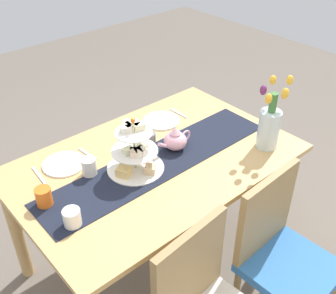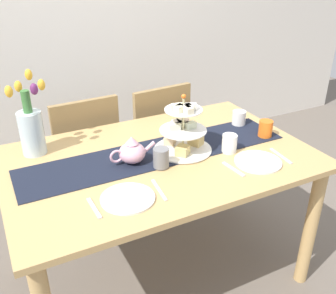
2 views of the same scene
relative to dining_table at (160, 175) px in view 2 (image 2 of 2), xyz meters
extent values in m
plane|color=#6B6056|center=(0.00, 0.00, -0.67)|extent=(8.00, 8.00, 0.00)
cube|color=silver|center=(0.00, 1.59, 0.63)|extent=(6.00, 0.08, 2.60)
cube|color=tan|center=(0.00, 0.00, 0.10)|extent=(1.53, 0.99, 0.03)
cylinder|color=tan|center=(0.69, -0.42, -0.29)|extent=(0.07, 0.07, 0.75)
cylinder|color=tan|center=(-0.69, 0.42, -0.29)|extent=(0.07, 0.07, 0.75)
cylinder|color=tan|center=(0.69, 0.42, -0.29)|extent=(0.07, 0.07, 0.75)
cylinder|color=olive|center=(-0.04, 0.98, -0.46)|extent=(0.04, 0.04, 0.41)
cylinder|color=olive|center=(-0.40, 0.97, -0.46)|extent=(0.04, 0.04, 0.41)
cylinder|color=olive|center=(-0.03, 0.62, -0.46)|extent=(0.04, 0.04, 0.41)
cylinder|color=olive|center=(-0.39, 0.61, -0.46)|extent=(0.04, 0.04, 0.41)
cube|color=#3370B7|center=(-0.22, 0.79, -0.23)|extent=(0.44, 0.44, 0.05)
cube|color=olive|center=(-0.21, 0.60, 0.02)|extent=(0.42, 0.05, 0.45)
cylinder|color=olive|center=(0.46, 0.99, -0.46)|extent=(0.04, 0.04, 0.41)
cylinder|color=olive|center=(0.10, 0.96, -0.46)|extent=(0.04, 0.04, 0.41)
cylinder|color=olive|center=(0.49, 0.63, -0.46)|extent=(0.04, 0.04, 0.41)
cylinder|color=olive|center=(0.13, 0.60, -0.46)|extent=(0.04, 0.04, 0.41)
cube|color=silver|center=(0.30, 0.79, -0.23)|extent=(0.45, 0.45, 0.05)
cube|color=olive|center=(0.31, 0.60, 0.02)|extent=(0.42, 0.07, 0.45)
cube|color=black|center=(0.00, 0.03, 0.11)|extent=(1.40, 0.31, 0.00)
cylinder|color=beige|center=(0.13, 0.00, 0.25)|extent=(0.01, 0.01, 0.28)
cylinder|color=white|center=(0.13, 0.00, 0.12)|extent=(0.30, 0.30, 0.01)
cylinder|color=white|center=(0.13, 0.00, 0.23)|extent=(0.24, 0.24, 0.01)
cylinder|color=white|center=(0.13, 0.00, 0.34)|extent=(0.19, 0.19, 0.01)
cube|color=#EDCA79|center=(0.22, 0.01, 0.14)|extent=(0.09, 0.09, 0.05)
cube|color=beige|center=(0.10, 0.08, 0.14)|extent=(0.08, 0.08, 0.04)
cube|color=#E4CA7B|center=(0.10, -0.06, 0.14)|extent=(0.09, 0.09, 0.05)
cube|color=#E1EAC1|center=(0.17, 0.00, 0.25)|extent=(0.06, 0.04, 0.03)
cube|color=beige|center=(0.16, 0.03, 0.25)|extent=(0.06, 0.07, 0.03)
cube|color=#EFE3C2|center=(0.14, 0.04, 0.25)|extent=(0.05, 0.06, 0.03)
cube|color=silver|center=(0.12, 0.05, 0.25)|extent=(0.04, 0.06, 0.03)
cube|color=beige|center=(0.09, 0.02, 0.25)|extent=(0.06, 0.05, 0.03)
cube|color=beige|center=(0.10, 0.00, 0.36)|extent=(0.06, 0.05, 0.03)
cube|color=silver|center=(0.10, -0.02, 0.36)|extent=(0.07, 0.06, 0.03)
cube|color=beige|center=(0.12, -0.06, 0.36)|extent=(0.04, 0.06, 0.03)
cube|color=silver|center=(0.14, -0.04, 0.36)|extent=(0.04, 0.06, 0.03)
cube|color=silver|center=(0.16, -0.02, 0.36)|extent=(0.07, 0.06, 0.03)
sphere|color=orange|center=(0.13, 0.00, 0.41)|extent=(0.02, 0.02, 0.02)
ellipsoid|color=#E5A8BC|center=(-0.15, 0.00, 0.16)|extent=(0.13, 0.13, 0.10)
cone|color=#E5A8BC|center=(-0.15, 0.00, 0.23)|extent=(0.06, 0.06, 0.04)
cylinder|color=#E5A8BC|center=(-0.06, 0.00, 0.17)|extent=(0.07, 0.02, 0.06)
torus|color=#E5A8BC|center=(-0.23, 0.00, 0.16)|extent=(0.07, 0.01, 0.07)
cylinder|color=silver|center=(-0.55, 0.32, 0.22)|extent=(0.12, 0.12, 0.22)
cylinder|color=#3D7538|center=(-0.55, 0.32, 0.38)|extent=(0.04, 0.04, 0.12)
ellipsoid|color=yellow|center=(-0.47, 0.34, 0.45)|extent=(0.04, 0.04, 0.06)
ellipsoid|color=yellow|center=(-0.51, 0.41, 0.49)|extent=(0.04, 0.04, 0.06)
ellipsoid|color=yellow|center=(-0.57, 0.37, 0.45)|extent=(0.04, 0.04, 0.06)
ellipsoid|color=yellow|center=(-0.63, 0.25, 0.47)|extent=(0.04, 0.04, 0.06)
ellipsoid|color=#6B2860|center=(-0.51, 0.27, 0.46)|extent=(0.04, 0.04, 0.06)
cylinder|color=white|center=(0.59, 0.14, 0.15)|extent=(0.08, 0.08, 0.08)
cylinder|color=white|center=(-0.28, -0.28, 0.12)|extent=(0.23, 0.23, 0.01)
cube|color=silver|center=(-0.43, -0.28, 0.11)|extent=(0.02, 0.15, 0.01)
cube|color=silver|center=(-0.14, -0.28, 0.11)|extent=(0.03, 0.17, 0.01)
cylinder|color=white|center=(0.40, -0.28, 0.12)|extent=(0.23, 0.23, 0.01)
cube|color=silver|center=(0.25, -0.28, 0.11)|extent=(0.03, 0.15, 0.01)
cube|color=silver|center=(0.54, -0.28, 0.11)|extent=(0.03, 0.17, 0.01)
cylinder|color=slate|center=(-0.04, -0.10, 0.16)|extent=(0.08, 0.08, 0.09)
cylinder|color=white|center=(0.34, -0.12, 0.16)|extent=(0.08, 0.08, 0.09)
cylinder|color=orange|center=(0.62, -0.06, 0.16)|extent=(0.08, 0.08, 0.09)
camera|label=1|loc=(1.13, 1.40, 1.43)|focal=43.88mm
camera|label=2|loc=(-0.73, -1.54, 1.04)|focal=41.07mm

